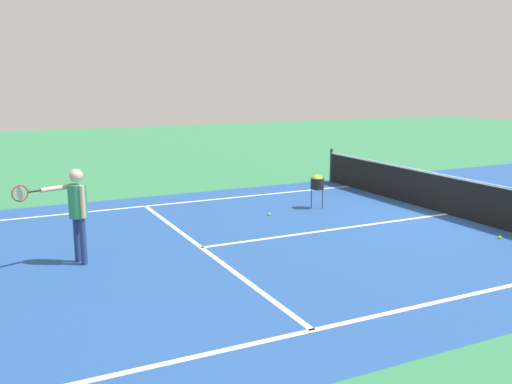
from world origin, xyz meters
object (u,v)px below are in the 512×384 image
object	(u,v)px
player_near	(76,205)
tennis_ball_near_net	(500,237)
net	(448,194)
ball_hopper	(317,182)
tennis_ball_mid_court	(269,214)

from	to	relation	value
player_near	tennis_ball_near_net	size ratio (longest dim) A/B	25.81
net	ball_hopper	size ratio (longest dim) A/B	11.74
player_near	ball_hopper	bearing A→B (deg)	107.15
ball_hopper	tennis_ball_mid_court	world-z (taller)	ball_hopper
player_near	tennis_ball_near_net	xyz separation A→B (m)	(2.18, 8.04, -1.03)
tennis_ball_mid_court	tennis_ball_near_net	distance (m)	5.14
net	ball_hopper	distance (m)	3.19
net	tennis_ball_near_net	bearing A→B (deg)	-16.94
net	ball_hopper	bearing A→B (deg)	-127.94
net	tennis_ball_mid_court	distance (m)	4.38
ball_hopper	tennis_ball_mid_court	size ratio (longest dim) A/B	13.25
tennis_ball_mid_court	ball_hopper	bearing A→B (deg)	96.55
net	player_near	xyz separation A→B (m)	(-0.05, -8.68, 0.57)
tennis_ball_near_net	tennis_ball_mid_court	bearing A→B (deg)	-139.69
player_near	ball_hopper	size ratio (longest dim) A/B	1.95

